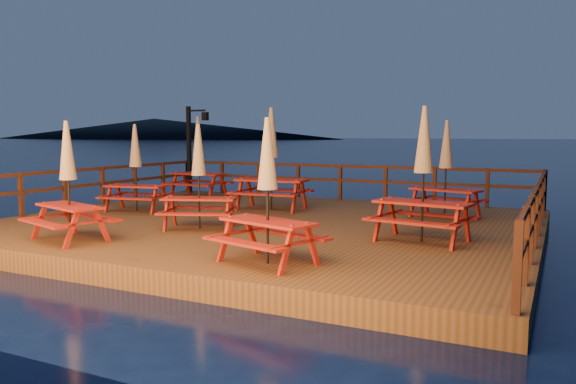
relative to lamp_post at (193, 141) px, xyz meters
name	(u,v)px	position (x,y,z in m)	size (l,w,h in m)	color
ground	(267,237)	(5.39, -4.55, -2.20)	(500.00, 500.00, 0.00)	black
deck	(267,229)	(5.39, -4.55, -2.00)	(12.00, 10.00, 0.40)	#4C3618
deck_piles	(267,250)	(5.39, -4.55, -2.50)	(11.44, 9.44, 1.40)	#371D11
railing	(299,183)	(5.39, -2.77, -1.03)	(11.80, 9.75, 1.10)	#371D11
lamp_post	(193,141)	(0.00, 0.00, 0.00)	(0.85, 0.18, 3.00)	black
headland_left	(154,129)	(-154.61, 185.45, 2.30)	(180.00, 84.00, 9.00)	black
picnic_table_0	(199,175)	(4.59, -6.16, -0.62)	(1.96, 1.80, 2.27)	maroon
picnic_table_1	(423,172)	(9.28, -5.51, -0.45)	(2.01, 1.75, 2.58)	maroon
picnic_table_2	(68,179)	(3.14, -8.40, -0.60)	(1.93, 1.74, 2.31)	maroon
picnic_table_3	(446,168)	(9.09, -2.22, -0.56)	(1.98, 1.77, 2.39)	maroon
picnic_table_4	(136,166)	(1.48, -4.62, -0.60)	(1.84, 1.61, 2.31)	maroon
picnic_table_5	(198,156)	(1.04, -1.14, -0.44)	(1.86, 1.54, 2.60)	maroon
picnic_table_6	(271,157)	(4.56, -2.75, -0.36)	(2.06, 1.74, 2.76)	maroon
picnic_table_7	(268,188)	(7.48, -8.40, -0.59)	(1.93, 1.73, 2.32)	maroon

